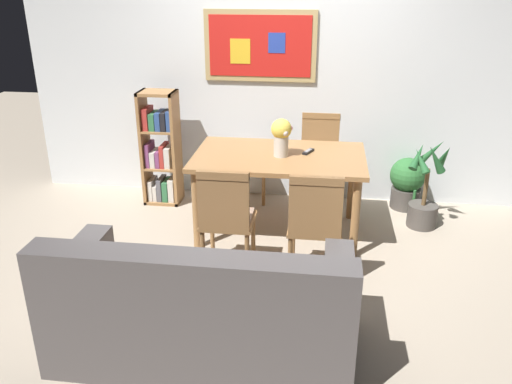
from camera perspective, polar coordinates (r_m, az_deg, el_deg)
ground_plane at (r=4.42m, az=0.97°, el=-7.27°), size 12.00×12.00×0.00m
wall_back_with_painting at (r=5.35m, az=2.85°, el=12.92°), size 5.20×0.14×2.60m
dining_table at (r=4.62m, az=2.53°, el=2.95°), size 1.49×0.93×0.74m
dining_chair_far_left at (r=5.47m, az=-0.62°, el=4.87°), size 0.40×0.41×0.91m
dining_chair_far_right at (r=5.39m, az=6.90°, el=4.45°), size 0.40×0.41×0.91m
dining_chair_near_right at (r=3.88m, az=6.42°, el=-2.95°), size 0.40×0.41×0.91m
dining_chair_near_left at (r=3.96m, az=-3.25°, el=-2.34°), size 0.40×0.41×0.91m
leather_couch at (r=3.28m, az=-5.83°, el=-12.75°), size 1.80×0.84×0.84m
bookshelf at (r=5.41m, az=-10.27°, el=4.24°), size 0.36×0.28×1.15m
potted_ivy at (r=5.47m, az=16.06°, el=1.04°), size 0.35×0.35×0.52m
potted_palm at (r=5.09m, az=17.86°, el=-0.33°), size 0.37×0.35×0.84m
flower_vase at (r=4.51m, az=2.77°, el=6.25°), size 0.18×0.18×0.33m
tv_remote at (r=4.66m, az=5.69°, el=4.39°), size 0.10×0.16×0.02m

